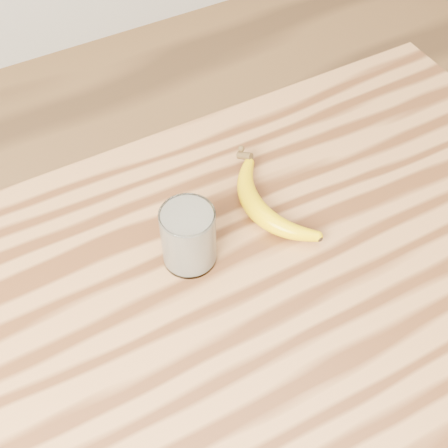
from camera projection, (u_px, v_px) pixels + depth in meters
name	position (u px, v px, depth m)	size (l,w,h in m)	color
room	(267.00, 35.00, 0.48)	(4.04, 4.04, 2.70)	brown
table	(246.00, 369.00, 0.93)	(1.20, 0.80, 0.90)	#A26A3C
smoothie_glass	(188.00, 236.00, 0.87)	(0.08, 0.08, 0.10)	white
banana	(257.00, 210.00, 0.94)	(0.10, 0.26, 0.03)	#E5B600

